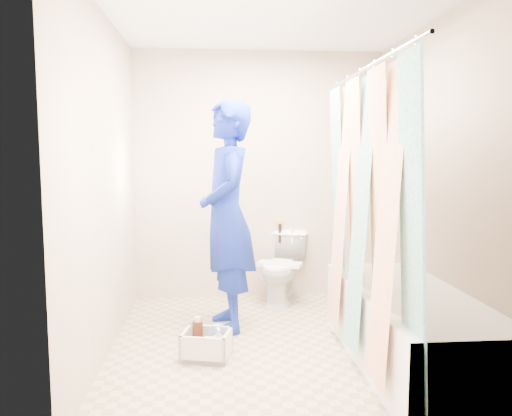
{
  "coord_description": "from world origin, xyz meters",
  "views": [
    {
      "loc": [
        -0.44,
        -3.56,
        1.41
      ],
      "look_at": [
        -0.11,
        0.42,
        0.98
      ],
      "focal_mm": 35.0,
      "sensor_mm": 36.0,
      "label": 1
    }
  ],
  "objects": [
    {
      "name": "floor",
      "position": [
        0.0,
        0.0,
        0.0
      ],
      "size": [
        2.6,
        2.6,
        0.0
      ],
      "primitive_type": "plane",
      "color": "tan",
      "rests_on": "ground"
    },
    {
      "name": "ceiling",
      "position": [
        0.0,
        0.0,
        2.4
      ],
      "size": [
        2.4,
        2.6,
        0.02
      ],
      "primitive_type": "cube",
      "color": "silver",
      "rests_on": "wall_back"
    },
    {
      "name": "wall_back",
      "position": [
        0.0,
        1.3,
        1.2
      ],
      "size": [
        2.4,
        0.02,
        2.4
      ],
      "primitive_type": "cube",
      "color": "#BBA590",
      "rests_on": "ground"
    },
    {
      "name": "wall_front",
      "position": [
        0.0,
        -1.3,
        1.2
      ],
      "size": [
        2.4,
        0.02,
        2.4
      ],
      "primitive_type": "cube",
      "color": "#BBA590",
      "rests_on": "ground"
    },
    {
      "name": "wall_left",
      "position": [
        -1.2,
        0.0,
        1.2
      ],
      "size": [
        0.02,
        2.6,
        2.4
      ],
      "primitive_type": "cube",
      "color": "#BBA590",
      "rests_on": "ground"
    },
    {
      "name": "wall_right",
      "position": [
        1.2,
        0.0,
        1.2
      ],
      "size": [
        0.02,
        2.6,
        2.4
      ],
      "primitive_type": "cube",
      "color": "#BBA590",
      "rests_on": "ground"
    },
    {
      "name": "bathtub",
      "position": [
        0.85,
        -0.43,
        0.27
      ],
      "size": [
        0.7,
        1.75,
        0.5
      ],
      "color": "white",
      "rests_on": "ground"
    },
    {
      "name": "curtain_rod",
      "position": [
        0.52,
        -0.43,
        1.95
      ],
      "size": [
        0.02,
        1.9,
        0.02
      ],
      "primitive_type": "cylinder",
      "rotation": [
        1.57,
        0.0,
        0.0
      ],
      "color": "silver",
      "rests_on": "wall_back"
    },
    {
      "name": "shower_curtain",
      "position": [
        0.52,
        -0.43,
        1.02
      ],
      "size": [
        0.06,
        1.75,
        1.8
      ],
      "primitive_type": "cube",
      "color": "white",
      "rests_on": "curtain_rod"
    },
    {
      "name": "toilet",
      "position": [
        0.2,
        1.07,
        0.33
      ],
      "size": [
        0.59,
        0.74,
        0.66
      ],
      "primitive_type": "imported",
      "rotation": [
        0.0,
        0.0,
        -0.39
      ],
      "color": "white",
      "rests_on": "ground"
    },
    {
      "name": "tank_lid",
      "position": [
        0.16,
        0.98,
        0.39
      ],
      "size": [
        0.44,
        0.32,
        0.03
      ],
      "primitive_type": "cube",
      "rotation": [
        0.0,
        0.0,
        -0.39
      ],
      "color": "white",
      "rests_on": "toilet"
    },
    {
      "name": "tank_internals",
      "position": [
        0.23,
        1.25,
        0.65
      ],
      "size": [
        0.15,
        0.09,
        0.22
      ],
      "color": "black",
      "rests_on": "toilet"
    },
    {
      "name": "plumber",
      "position": [
        -0.34,
        0.4,
        0.92
      ],
      "size": [
        0.51,
        0.71,
        1.84
      ],
      "primitive_type": "imported",
      "rotation": [
        0.0,
        0.0,
        -1.46
      ],
      "color": "#0F1C9C",
      "rests_on": "ground"
    },
    {
      "name": "cleaning_caddy",
      "position": [
        -0.49,
        -0.21,
        0.09
      ],
      "size": [
        0.37,
        0.32,
        0.24
      ],
      "rotation": [
        0.0,
        0.0,
        -0.24
      ],
      "color": "silver",
      "rests_on": "ground"
    }
  ]
}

